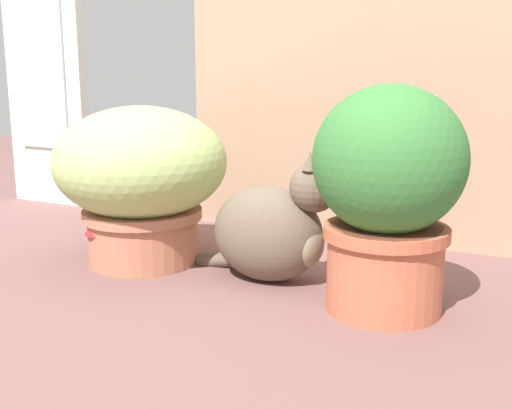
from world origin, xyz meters
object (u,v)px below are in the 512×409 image
object	(u,v)px
grass_planter	(141,176)
mushroom_ornament_red	(105,228)
leafy_planter	(388,191)
cat	(275,229)

from	to	relation	value
grass_planter	mushroom_ornament_red	size ratio (longest dim) A/B	3.09
grass_planter	leafy_planter	size ratio (longest dim) A/B	0.94
grass_planter	leafy_planter	xyz separation A→B (m)	(0.63, -0.05, 0.03)
mushroom_ornament_red	grass_planter	bearing A→B (deg)	57.89
leafy_planter	mushroom_ornament_red	size ratio (longest dim) A/B	3.27
leafy_planter	cat	bearing A→B (deg)	166.93
leafy_planter	mushroom_ornament_red	bearing A→B (deg)	-177.46
cat	mushroom_ornament_red	xyz separation A→B (m)	(-0.41, -0.09, -0.02)
leafy_planter	cat	world-z (taller)	leafy_planter
leafy_planter	cat	distance (m)	0.30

